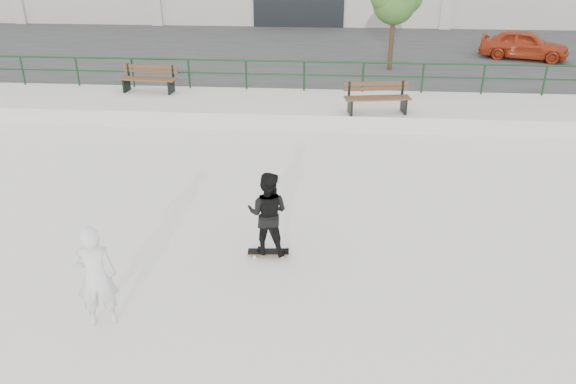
# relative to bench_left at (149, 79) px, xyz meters

# --- Properties ---
(ground) EXTENTS (120.00, 120.00, 0.00)m
(ground) POSITION_rel_bench_left_xyz_m (4.26, -10.24, -0.94)
(ground) COLOR white
(ground) RESTS_ON ground
(ledge) EXTENTS (30.00, 3.00, 0.50)m
(ledge) POSITION_rel_bench_left_xyz_m (4.26, -0.74, -0.69)
(ledge) COLOR beige
(ledge) RESTS_ON ground
(parking_strip) EXTENTS (60.00, 14.00, 0.50)m
(parking_strip) POSITION_rel_bench_left_xyz_m (4.26, 7.76, -0.69)
(parking_strip) COLOR #333333
(parking_strip) RESTS_ON ground
(railing) EXTENTS (28.00, 0.06, 1.03)m
(railing) POSITION_rel_bench_left_xyz_m (4.26, 0.56, 0.31)
(railing) COLOR #14391C
(railing) RESTS_ON ledge
(bench_left) EXTENTS (1.96, 0.71, 0.89)m
(bench_left) POSITION_rel_bench_left_xyz_m (0.00, 0.00, 0.00)
(bench_left) COLOR #4D291A
(bench_left) RESTS_ON ledge
(bench_right) EXTENTS (2.04, 0.87, 0.91)m
(bench_right) POSITION_rel_bench_left_xyz_m (7.59, -1.77, 0.01)
(bench_right) COLOR #4D291A
(bench_right) RESTS_ON ledge
(red_car) EXTENTS (3.84, 2.45, 1.22)m
(red_car) POSITION_rel_bench_left_xyz_m (14.27, 6.32, 0.17)
(red_car) COLOR #A12E13
(red_car) RESTS_ON parking_strip
(skateboard) EXTENTS (0.79, 0.26, 0.09)m
(skateboard) POSITION_rel_bench_left_xyz_m (5.12, -9.37, -0.87)
(skateboard) COLOR black
(skateboard) RESTS_ON ground
(standing_skater) EXTENTS (0.87, 0.73, 1.62)m
(standing_skater) POSITION_rel_bench_left_xyz_m (5.12, -9.37, -0.03)
(standing_skater) COLOR black
(standing_skater) RESTS_ON skateboard
(seated_skater) EXTENTS (0.72, 0.58, 1.73)m
(seated_skater) POSITION_rel_bench_left_xyz_m (2.72, -11.56, -0.07)
(seated_skater) COLOR silver
(seated_skater) RESTS_ON ground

